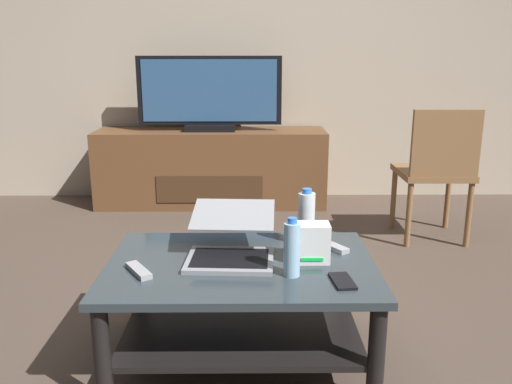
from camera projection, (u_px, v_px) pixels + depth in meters
ground_plane at (266, 333)px, 2.35m from camera, size 7.68×7.68×0.00m
back_wall at (259, 28)px, 4.32m from camera, size 6.40×0.12×2.80m
coffee_table at (241, 293)px, 2.08m from camera, size 1.04×0.70×0.42m
media_cabinet at (211, 168)px, 4.29m from camera, size 1.83×0.48×0.61m
television at (210, 95)px, 4.12m from camera, size 1.12×0.20×0.58m
dining_chair at (437, 167)px, 3.38m from camera, size 0.44×0.44×0.88m
laptop at (231, 241)px, 2.09m from camera, size 0.36×0.43×0.18m
router_box at (311, 243)px, 2.04m from camera, size 0.14×0.10×0.15m
water_bottle_near at (306, 218)px, 2.22m from camera, size 0.07×0.07×0.24m
water_bottle_far at (292, 249)px, 1.90m from camera, size 0.06×0.06×0.22m
cell_phone at (343, 281)px, 1.87m from camera, size 0.08×0.15×0.01m
tv_remote at (139, 271)px, 1.95m from camera, size 0.12×0.16×0.02m
soundbar_remote at (332, 246)px, 2.19m from camera, size 0.13×0.16×0.02m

